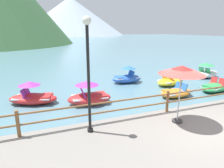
% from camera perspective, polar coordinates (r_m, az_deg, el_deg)
% --- Properties ---
extents(ground_plane, '(200.00, 200.00, 0.00)m').
position_cam_1_polar(ground_plane, '(45.67, -14.73, 9.98)').
color(ground_plane, slate).
extents(dock_railing, '(23.92, 0.12, 0.95)m').
position_cam_1_polar(dock_railing, '(9.01, 15.62, -4.15)').
color(dock_railing, brown).
rests_on(dock_railing, promenade_dock).
extents(lamp_post, '(0.28, 0.28, 3.91)m').
position_cam_1_polar(lamp_post, '(6.54, -6.83, 5.19)').
color(lamp_post, black).
rests_on(lamp_post, promenade_dock).
extents(beach_umbrella, '(1.70, 1.70, 2.24)m').
position_cam_1_polar(beach_umbrella, '(7.73, 19.34, 3.60)').
color(beach_umbrella, '#B2B2B7').
rests_on(beach_umbrella, promenade_dock).
extents(pedal_boat_0, '(2.34, 1.22, 1.28)m').
position_cam_1_polar(pedal_boat_0, '(15.08, 4.32, 1.98)').
color(pedal_boat_0, blue).
rests_on(pedal_boat_0, ground).
extents(pedal_boat_1, '(2.24, 1.37, 0.82)m').
position_cam_1_polar(pedal_boat_1, '(12.56, 17.91, -2.34)').
color(pedal_boat_1, orange).
rests_on(pedal_boat_1, ground).
extents(pedal_boat_2, '(2.46, 1.50, 1.27)m').
position_cam_1_polar(pedal_boat_2, '(10.85, -6.51, -3.41)').
color(pedal_boat_2, red).
rests_on(pedal_boat_2, ground).
extents(pedal_boat_3, '(2.70, 2.01, 1.22)m').
position_cam_1_polar(pedal_boat_3, '(18.59, 25.36, 3.04)').
color(pedal_boat_3, white).
rests_on(pedal_boat_3, ground).
extents(pedal_boat_4, '(2.66, 1.93, 0.83)m').
position_cam_1_polar(pedal_boat_4, '(14.69, 27.29, -0.75)').
color(pedal_boat_4, green).
rests_on(pedal_boat_4, ground).
extents(pedal_boat_5, '(2.82, 1.99, 1.25)m').
position_cam_1_polar(pedal_boat_5, '(11.61, -21.71, -3.35)').
color(pedal_boat_5, red).
rests_on(pedal_boat_5, ground).
extents(pedal_boat_6, '(2.68, 1.90, 0.86)m').
position_cam_1_polar(pedal_boat_6, '(15.07, 16.41, 0.81)').
color(pedal_boat_6, yellow).
rests_on(pedal_boat_6, ground).
extents(distant_peak, '(69.42, 69.42, 24.16)m').
position_cam_1_polar(distant_peak, '(141.12, -11.69, 18.41)').
color(distant_peak, '#9EADBC').
rests_on(distant_peak, ground).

